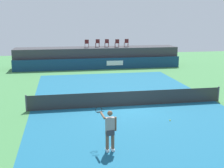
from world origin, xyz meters
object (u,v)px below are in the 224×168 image
at_px(spectator_chair_right, 117,43).
at_px(net_post_far, 218,94).
at_px(spectator_chair_center, 107,43).
at_px(net_post_near, 26,103).
at_px(spectator_chair_far_right, 126,42).
at_px(tennis_ball, 170,120).
at_px(spectator_chair_far_left, 87,43).
at_px(tennis_player, 110,129).
at_px(spectator_chair_left, 98,43).

distance_m(spectator_chair_right, net_post_far, 15.63).
bearing_deg(spectator_chair_center, net_post_near, -115.55).
xyz_separation_m(spectator_chair_far_right, tennis_ball, (-1.73, -18.32, -2.66)).
height_order(spectator_chair_far_right, tennis_ball, spectator_chair_far_right).
bearing_deg(spectator_chair_right, tennis_ball, -91.88).
distance_m(spectator_chair_far_left, net_post_near, 16.03).
height_order(net_post_near, tennis_player, tennis_player).
height_order(spectator_chair_far_left, tennis_ball, spectator_chair_far_left).
bearing_deg(tennis_ball, spectator_chair_far_left, 98.72).
bearing_deg(net_post_far, spectator_chair_center, 108.32).
bearing_deg(spectator_chair_left, net_post_far, -68.35).
bearing_deg(tennis_ball, spectator_chair_center, 91.58).
height_order(spectator_chair_left, spectator_chair_far_right, same).
distance_m(net_post_far, tennis_ball, 5.54).
bearing_deg(spectator_chair_far_right, spectator_chair_far_left, -177.83).
xyz_separation_m(net_post_near, tennis_player, (4.00, -6.07, 0.46)).
relative_size(spectator_chair_far_left, spectator_chair_far_right, 1.00).
relative_size(spectator_chair_center, spectator_chair_far_right, 1.00).
relative_size(spectator_chair_left, spectator_chair_right, 1.00).
xyz_separation_m(spectator_chair_center, net_post_near, (-7.33, -15.33, -2.19)).
xyz_separation_m(spectator_chair_far_left, spectator_chair_right, (3.38, -0.10, 0.00)).
height_order(spectator_chair_far_left, spectator_chair_right, same).
bearing_deg(spectator_chair_center, tennis_player, -98.83).
bearing_deg(spectator_chair_left, tennis_ball, -85.22).
bearing_deg(spectator_chair_far_left, tennis_player, -92.83).
height_order(spectator_chair_center, tennis_ball, spectator_chair_center).
bearing_deg(spectator_chair_left, spectator_chair_far_right, -3.02).
xyz_separation_m(net_post_near, net_post_far, (12.40, 0.00, 0.00)).
relative_size(spectator_chair_center, spectator_chair_right, 1.00).
height_order(spectator_chair_far_left, spectator_chair_left, same).
distance_m(spectator_chair_left, net_post_far, 16.72).
xyz_separation_m(spectator_chair_far_left, tennis_ball, (2.79, -18.15, -2.66)).
relative_size(net_post_far, tennis_player, 0.56).
height_order(net_post_far, tennis_player, tennis_player).
bearing_deg(spectator_chair_center, tennis_ball, -88.42).
height_order(spectator_chair_far_left, spectator_chair_center, same).
distance_m(spectator_chair_center, tennis_ball, 18.62).
bearing_deg(net_post_far, net_post_near, 180.00).
distance_m(spectator_chair_center, spectator_chair_far_right, 2.24).
bearing_deg(net_post_far, spectator_chair_right, 104.88).
height_order(spectator_chair_center, spectator_chair_right, same).
relative_size(spectator_chair_right, net_post_far, 0.89).
xyz_separation_m(spectator_chair_far_left, spectator_chair_far_right, (4.51, 0.17, 0.00)).
bearing_deg(net_post_near, net_post_far, 0.00).
bearing_deg(net_post_near, spectator_chair_center, 64.45).
height_order(spectator_chair_far_right, net_post_near, spectator_chair_far_right).
distance_m(spectator_chair_far_left, spectator_chair_left, 1.28).
bearing_deg(tennis_player, net_post_near, 123.39).
bearing_deg(spectator_chair_center, spectator_chair_far_left, -173.26).
distance_m(net_post_near, tennis_player, 7.29).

